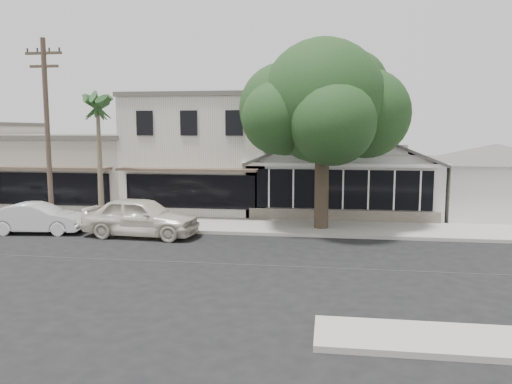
% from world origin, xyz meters
% --- Properties ---
extents(ground, '(140.00, 140.00, 0.00)m').
position_xyz_m(ground, '(0.00, 0.00, 0.00)').
color(ground, black).
rests_on(ground, ground).
extents(sidewalk_north, '(90.00, 3.50, 0.15)m').
position_xyz_m(sidewalk_north, '(-8.00, 6.75, 0.07)').
color(sidewalk_north, '#9E9991').
rests_on(sidewalk_north, ground).
extents(corner_shop, '(10.40, 8.60, 5.10)m').
position_xyz_m(corner_shop, '(5.00, 12.47, 2.62)').
color(corner_shop, silver).
rests_on(corner_shop, ground).
extents(side_cottage, '(6.00, 6.00, 3.00)m').
position_xyz_m(side_cottage, '(13.20, 11.50, 1.50)').
color(side_cottage, silver).
rests_on(side_cottage, ground).
extents(row_building_near, '(8.00, 10.00, 6.50)m').
position_xyz_m(row_building_near, '(-3.00, 13.50, 3.25)').
color(row_building_near, silver).
rests_on(row_building_near, ground).
extents(row_building_midnear, '(10.00, 10.00, 4.20)m').
position_xyz_m(row_building_midnear, '(-12.00, 13.50, 2.10)').
color(row_building_midnear, '#AFAB9D').
rests_on(row_building_midnear, ground).
extents(utility_pole, '(1.80, 0.24, 9.00)m').
position_xyz_m(utility_pole, '(-9.00, 5.20, 4.79)').
color(utility_pole, brown).
rests_on(utility_pole, ground).
extents(car_0, '(5.33, 2.45, 1.77)m').
position_xyz_m(car_0, '(-4.01, 4.03, 0.89)').
color(car_0, beige).
rests_on(car_0, ground).
extents(car_1, '(4.39, 1.96, 1.40)m').
position_xyz_m(car_1, '(-9.01, 4.02, 0.70)').
color(car_1, silver).
rests_on(car_1, ground).
extents(shade_tree, '(8.04, 7.27, 8.92)m').
position_xyz_m(shade_tree, '(3.88, 6.71, 5.87)').
color(shade_tree, '#4E402F').
rests_on(shade_tree, ground).
extents(palm_east, '(2.25, 2.25, 6.86)m').
position_xyz_m(palm_east, '(-7.16, 6.73, 5.88)').
color(palm_east, '#726651').
rests_on(palm_east, ground).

